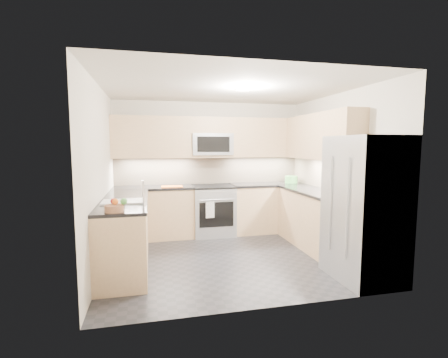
{
  "coord_description": "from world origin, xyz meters",
  "views": [
    {
      "loc": [
        -1.14,
        -4.62,
        1.69
      ],
      "look_at": [
        0.0,
        0.35,
        1.15
      ],
      "focal_mm": 26.0,
      "sensor_mm": 36.0,
      "label": 1
    }
  ],
  "objects_px": {
    "microwave": "(211,144)",
    "refrigerator": "(365,209)",
    "gas_range": "(213,211)",
    "utensil_bowl": "(291,179)",
    "fruit_basket": "(114,208)",
    "cutting_board": "(172,187)"
  },
  "relations": [
    {
      "from": "gas_range",
      "to": "fruit_basket",
      "type": "height_order",
      "value": "fruit_basket"
    },
    {
      "from": "utensil_bowl",
      "to": "microwave",
      "type": "bearing_deg",
      "value": 175.22
    },
    {
      "from": "refrigerator",
      "to": "cutting_board",
      "type": "bearing_deg",
      "value": 133.37
    },
    {
      "from": "cutting_board",
      "to": "fruit_basket",
      "type": "height_order",
      "value": "fruit_basket"
    },
    {
      "from": "microwave",
      "to": "refrigerator",
      "type": "xyz_separation_m",
      "value": [
        1.45,
        -2.55,
        -0.8
      ]
    },
    {
      "from": "microwave",
      "to": "utensil_bowl",
      "type": "relative_size",
      "value": 3.13
    },
    {
      "from": "microwave",
      "to": "gas_range",
      "type": "bearing_deg",
      "value": -90.0
    },
    {
      "from": "gas_range",
      "to": "utensil_bowl",
      "type": "distance_m",
      "value": 1.67
    },
    {
      "from": "gas_range",
      "to": "cutting_board",
      "type": "bearing_deg",
      "value": -173.85
    },
    {
      "from": "utensil_bowl",
      "to": "cutting_board",
      "type": "bearing_deg",
      "value": -178.15
    },
    {
      "from": "microwave",
      "to": "fruit_basket",
      "type": "xyz_separation_m",
      "value": [
        -1.54,
        -2.26,
        -0.72
      ]
    },
    {
      "from": "gas_range",
      "to": "utensil_bowl",
      "type": "height_order",
      "value": "utensil_bowl"
    },
    {
      "from": "microwave",
      "to": "utensil_bowl",
      "type": "distance_m",
      "value": 1.72
    },
    {
      "from": "fruit_basket",
      "to": "gas_range",
      "type": "bearing_deg",
      "value": 54.23
    },
    {
      "from": "gas_range",
      "to": "refrigerator",
      "type": "xyz_separation_m",
      "value": [
        1.45,
        -2.43,
        0.45
      ]
    },
    {
      "from": "gas_range",
      "to": "refrigerator",
      "type": "distance_m",
      "value": 2.86
    },
    {
      "from": "gas_range",
      "to": "refrigerator",
      "type": "bearing_deg",
      "value": -59.12
    },
    {
      "from": "gas_range",
      "to": "microwave",
      "type": "height_order",
      "value": "microwave"
    },
    {
      "from": "microwave",
      "to": "cutting_board",
      "type": "relative_size",
      "value": 2.03
    },
    {
      "from": "refrigerator",
      "to": "utensil_bowl",
      "type": "height_order",
      "value": "refrigerator"
    },
    {
      "from": "utensil_bowl",
      "to": "fruit_basket",
      "type": "height_order",
      "value": "utensil_bowl"
    },
    {
      "from": "cutting_board",
      "to": "utensil_bowl",
      "type": "bearing_deg",
      "value": 1.85
    }
  ]
}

